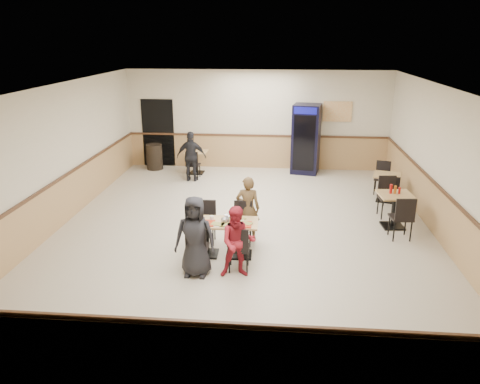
# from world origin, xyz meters

# --- Properties ---
(ground) EXTENTS (10.00, 10.00, 0.00)m
(ground) POSITION_xyz_m (0.00, 0.00, 0.00)
(ground) COLOR beige
(ground) RESTS_ON ground
(room_shell) EXTENTS (10.00, 10.00, 10.00)m
(room_shell) POSITION_xyz_m (1.78, 2.55, 0.58)
(room_shell) COLOR silver
(room_shell) RESTS_ON ground
(main_table) EXTENTS (1.29, 0.66, 0.68)m
(main_table) POSITION_xyz_m (-0.28, -1.24, 0.45)
(main_table) COLOR black
(main_table) RESTS_ON ground
(main_chairs) EXTENTS (1.16, 1.52, 0.87)m
(main_chairs) POSITION_xyz_m (-0.32, -1.24, 0.43)
(main_chairs) COLOR black
(main_chairs) RESTS_ON ground
(diner_woman_left) EXTENTS (0.72, 0.48, 1.43)m
(diner_woman_left) POSITION_xyz_m (-0.67, -2.03, 0.71)
(diner_woman_left) COLOR black
(diner_woman_left) RESTS_ON ground
(diner_woman_right) EXTENTS (0.67, 0.55, 1.26)m
(diner_woman_right) POSITION_xyz_m (0.06, -2.01, 0.63)
(diner_woman_right) COLOR maroon
(diner_woman_right) RESTS_ON ground
(diner_man_opposite) EXTENTS (0.49, 0.32, 1.33)m
(diner_man_opposite) POSITION_xyz_m (0.12, -0.46, 0.66)
(diner_man_opposite) COLOR brown
(diner_man_opposite) RESTS_ON ground
(lone_diner) EXTENTS (0.84, 0.35, 1.42)m
(lone_diner) POSITION_xyz_m (-1.76, 3.43, 0.71)
(lone_diner) COLOR black
(lone_diner) RESTS_ON ground
(tabletop_clutter) EXTENTS (1.12, 0.57, 0.12)m
(tabletop_clutter) POSITION_xyz_m (-0.31, -1.32, 0.71)
(tabletop_clutter) COLOR #AD230B
(tabletop_clutter) RESTS_ON main_table
(side_table_near) EXTENTS (0.76, 0.76, 0.75)m
(side_table_near) POSITION_xyz_m (3.21, 0.45, 0.50)
(side_table_near) COLOR black
(side_table_near) RESTS_ON ground
(side_table_near_chair_south) EXTENTS (0.48, 0.48, 0.95)m
(side_table_near_chair_south) POSITION_xyz_m (3.21, -0.15, 0.47)
(side_table_near_chair_south) COLOR black
(side_table_near_chair_south) RESTS_ON ground
(side_table_near_chair_north) EXTENTS (0.48, 0.48, 0.95)m
(side_table_near_chair_north) POSITION_xyz_m (3.21, 1.05, 0.47)
(side_table_near_chair_north) COLOR black
(side_table_near_chair_north) RESTS_ON ground
(side_table_far) EXTENTS (0.79, 0.79, 0.69)m
(side_table_far) POSITION_xyz_m (3.39, 2.16, 0.46)
(side_table_far) COLOR black
(side_table_far) RESTS_ON ground
(side_table_far_chair_south) EXTENTS (0.50, 0.50, 0.87)m
(side_table_far_chair_south) POSITION_xyz_m (3.39, 1.61, 0.44)
(side_table_far_chair_south) COLOR black
(side_table_far_chair_south) RESTS_ON ground
(side_table_far_chair_north) EXTENTS (0.50, 0.50, 0.87)m
(side_table_far_chair_north) POSITION_xyz_m (3.39, 2.71, 0.44)
(side_table_far_chair_north) COLOR black
(side_table_far_chair_north) RESTS_ON ground
(condiment_caddy) EXTENTS (0.23, 0.06, 0.20)m
(condiment_caddy) POSITION_xyz_m (3.18, 0.50, 0.84)
(condiment_caddy) COLOR #A90E0C
(condiment_caddy) RESTS_ON side_table_near
(back_table) EXTENTS (0.65, 0.65, 0.68)m
(back_table) POSITION_xyz_m (-1.76, 4.20, 0.45)
(back_table) COLOR black
(back_table) RESTS_ON ground
(back_table_chair_lone) EXTENTS (0.41, 0.41, 0.86)m
(back_table_chair_lone) POSITION_xyz_m (-1.76, 3.66, 0.43)
(back_table_chair_lone) COLOR black
(back_table_chair_lone) RESTS_ON ground
(pepsi_cooler) EXTENTS (0.91, 0.91, 2.06)m
(pepsi_cooler) POSITION_xyz_m (1.49, 4.59, 1.03)
(pepsi_cooler) COLOR black
(pepsi_cooler) RESTS_ON ground
(trash_bin) EXTENTS (0.49, 0.49, 0.78)m
(trash_bin) POSITION_xyz_m (-3.14, 4.55, 0.39)
(trash_bin) COLOR black
(trash_bin) RESTS_ON ground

